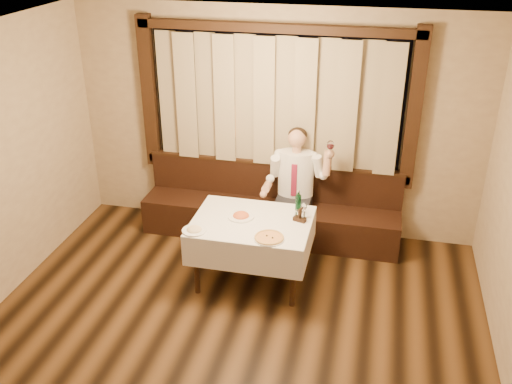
% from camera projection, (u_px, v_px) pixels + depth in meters
% --- Properties ---
extents(room, '(5.01, 6.01, 2.81)m').
position_uv_depth(room, '(233.00, 187.00, 5.13)').
color(room, black).
rests_on(room, ground).
extents(banquette, '(3.20, 0.61, 0.94)m').
position_uv_depth(banquette, '(271.00, 213.00, 7.19)').
color(banquette, black).
rests_on(banquette, ground).
extents(dining_table, '(1.27, 0.97, 0.76)m').
position_uv_depth(dining_table, '(252.00, 229.00, 6.14)').
color(dining_table, black).
rests_on(dining_table, ground).
extents(pizza, '(0.32, 0.32, 0.03)m').
position_uv_depth(pizza, '(269.00, 238.00, 5.75)').
color(pizza, white).
rests_on(pizza, dining_table).
extents(pasta_red, '(0.29, 0.29, 0.10)m').
position_uv_depth(pasta_red, '(241.00, 214.00, 6.14)').
color(pasta_red, white).
rests_on(pasta_red, dining_table).
extents(pasta_cream, '(0.26, 0.26, 0.09)m').
position_uv_depth(pasta_cream, '(194.00, 228.00, 5.88)').
color(pasta_cream, white).
rests_on(pasta_cream, dining_table).
extents(green_bottle, '(0.06, 0.06, 0.29)m').
position_uv_depth(green_bottle, '(298.00, 205.00, 6.16)').
color(green_bottle, '#104D27').
rests_on(green_bottle, dining_table).
extents(table_wine_glass, '(0.07, 0.07, 0.18)m').
position_uv_depth(table_wine_glass, '(304.00, 207.00, 6.08)').
color(table_wine_glass, white).
rests_on(table_wine_glass, dining_table).
extents(cruet_caddy, '(0.15, 0.10, 0.15)m').
position_uv_depth(cruet_caddy, '(300.00, 217.00, 6.06)').
color(cruet_caddy, black).
rests_on(cruet_caddy, dining_table).
extents(seated_man, '(0.81, 0.61, 1.46)m').
position_uv_depth(seated_man, '(295.00, 180.00, 6.81)').
color(seated_man, black).
rests_on(seated_man, ground).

